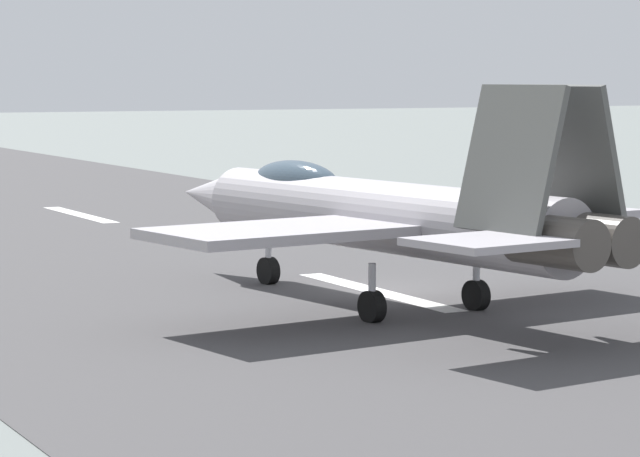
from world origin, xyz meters
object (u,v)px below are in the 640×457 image
at_px(marker_cone_mid, 622,237).
at_px(fighter_jet, 381,213).
at_px(marker_cone_far, 468,214).
at_px(crew_person, 404,204).

bearing_deg(marker_cone_mid, fighter_jet, 120.71).
relative_size(marker_cone_mid, marker_cone_far, 1.00).
relative_size(fighter_jet, crew_person, 11.11).
xyz_separation_m(fighter_jet, crew_person, (17.88, -11.05, -1.55)).
distance_m(marker_cone_mid, marker_cone_far, 9.68).
bearing_deg(marker_cone_far, crew_person, 93.70).
height_order(marker_cone_mid, marker_cone_far, same).
bearing_deg(marker_cone_far, fighter_jet, 141.97).
relative_size(fighter_jet, marker_cone_far, 32.74).
xyz_separation_m(crew_person, marker_cone_mid, (-9.48, -3.09, -0.53)).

